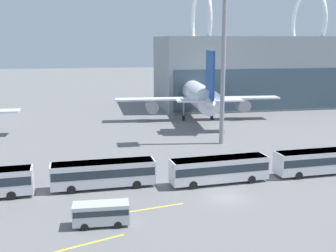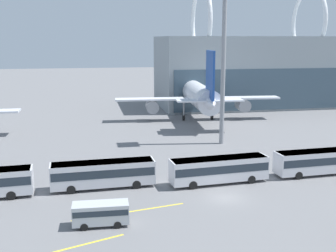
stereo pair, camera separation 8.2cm
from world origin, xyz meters
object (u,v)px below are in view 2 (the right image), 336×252
at_px(shuttle_bus_2, 103,173).
at_px(shuttle_bus_3, 219,168).
at_px(airliner_at_gate_far, 198,94).
at_px(service_van_foreground, 101,212).
at_px(shuttle_bus_4, 320,160).
at_px(floodlight_mast, 224,33).

height_order(shuttle_bus_2, shuttle_bus_3, same).
height_order(airliner_at_gate_far, service_van_foreground, airliner_at_gate_far).
bearing_deg(shuttle_bus_2, airliner_at_gate_far, 59.03).
relative_size(airliner_at_gate_far, shuttle_bus_4, 2.92).
relative_size(shuttle_bus_3, floodlight_mast, 0.45).
xyz_separation_m(shuttle_bus_2, floodlight_mast, (20.29, 17.95, 16.24)).
bearing_deg(shuttle_bus_3, floodlight_mast, 66.65).
xyz_separation_m(shuttle_bus_3, shuttle_bus_4, (13.83, 0.80, 0.00)).
relative_size(shuttle_bus_3, shuttle_bus_4, 1.00).
bearing_deg(floodlight_mast, airliner_at_gate_far, 85.82).
height_order(shuttle_bus_2, service_van_foreground, shuttle_bus_2).
bearing_deg(floodlight_mast, shuttle_bus_3, -108.85).
bearing_deg(service_van_foreground, shuttle_bus_3, 34.91).
bearing_deg(floodlight_mast, service_van_foreground, -126.57).
xyz_separation_m(service_van_foreground, floodlight_mast, (20.95, 28.24, 16.80)).
xyz_separation_m(shuttle_bus_3, floodlight_mast, (6.46, 18.93, 16.24)).
distance_m(shuttle_bus_4, service_van_foreground, 30.07).
relative_size(airliner_at_gate_far, service_van_foreground, 6.72).
bearing_deg(service_van_foreground, airliner_at_gate_far, 67.96).
relative_size(airliner_at_gate_far, shuttle_bus_3, 2.91).
bearing_deg(shuttle_bus_4, airliner_at_gate_far, 95.29).
bearing_deg(airliner_at_gate_far, shuttle_bus_4, -167.11).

